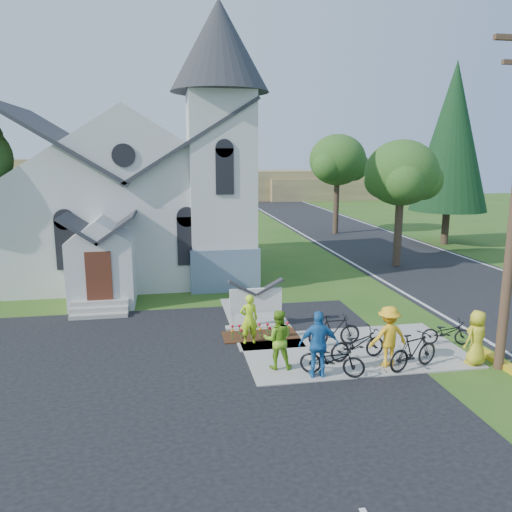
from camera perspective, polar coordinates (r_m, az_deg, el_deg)
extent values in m
plane|color=#2C5919|center=(15.80, 6.44, -11.79)|extent=(120.00, 120.00, 0.00)
cube|color=black|center=(13.69, -21.45, -16.37)|extent=(20.00, 16.00, 0.02)
cube|color=black|center=(32.80, 15.82, 0.15)|extent=(8.00, 90.00, 0.02)
cube|color=#9F9B8F|center=(16.68, 10.98, -10.54)|extent=(7.00, 4.00, 0.05)
cube|color=silver|center=(27.20, -13.76, 3.31)|extent=(11.00, 9.00, 5.00)
cube|color=slate|center=(24.29, -3.88, -0.94)|extent=(3.20, 3.20, 2.00)
cube|color=silver|center=(23.78, -4.00, 7.32)|extent=(3.00, 3.00, 9.00)
cone|color=#2B2C31|center=(24.19, -4.23, 22.86)|extent=(4.50, 4.50, 4.00)
cube|color=silver|center=(21.90, -17.11, -1.74)|extent=(2.60, 2.40, 2.80)
cube|color=#542718|center=(20.69, -17.52, -2.24)|extent=(1.00, 0.10, 2.00)
cube|color=#9F9B8F|center=(18.42, -0.03, -8.09)|extent=(2.20, 0.40, 0.10)
cube|color=white|center=(18.14, -2.69, -6.75)|extent=(0.12, 0.12, 1.00)
cube|color=white|center=(18.42, 2.59, -6.46)|extent=(0.12, 0.12, 1.00)
cube|color=white|center=(18.11, -0.03, -5.11)|extent=(1.90, 0.14, 0.90)
cube|color=#3C2510|center=(17.59, 0.49, -9.10)|extent=(2.60, 1.10, 0.07)
cylinder|color=#3B2A20|center=(29.15, 15.93, 2.78)|extent=(0.44, 0.44, 4.05)
ellipsoid|color=#29521C|center=(28.86, 16.29, 9.12)|extent=(4.00, 4.00, 3.60)
cylinder|color=#3B2A20|center=(40.33, 9.14, 5.72)|extent=(0.44, 0.44, 4.50)
ellipsoid|color=#29521C|center=(40.13, 9.30, 10.79)|extent=(4.40, 4.40, 3.96)
cylinder|color=#3B2A20|center=(37.58, 20.82, 3.08)|extent=(0.50, 0.50, 2.40)
cone|color=black|center=(37.26, 21.51, 12.55)|extent=(5.20, 5.20, 10.00)
cube|color=#7B6245|center=(70.75, -1.81, 8.10)|extent=(60.00, 8.00, 4.00)
cube|color=#7B6245|center=(72.19, -14.86, 8.43)|extent=(30.00, 6.00, 5.60)
cube|color=#7B6245|center=(72.93, 11.08, 7.60)|extent=(25.00, 6.00, 3.00)
imported|color=#C4F81D|center=(16.63, -0.80, -7.21)|extent=(0.64, 0.44, 1.68)
imported|color=black|center=(14.60, 8.70, -11.59)|extent=(1.95, 1.35, 0.97)
imported|color=#73B021|center=(14.78, 2.50, -9.48)|extent=(0.96, 0.80, 1.78)
imported|color=black|center=(16.70, 8.94, -8.39)|extent=(1.79, 0.55, 1.07)
imported|color=#2470B7|center=(14.30, 7.18, -9.97)|extent=(1.18, 0.60, 1.93)
imported|color=black|center=(15.82, 11.53, -9.80)|extent=(1.97, 1.01, 0.99)
imported|color=yellow|center=(15.41, 14.90, -8.86)|extent=(1.24, 0.78, 1.83)
imported|color=black|center=(15.52, 17.57, -10.31)|extent=(1.91, 1.10, 1.11)
imported|color=gold|center=(16.41, 23.89, -8.52)|extent=(0.94, 0.77, 1.67)
imported|color=black|center=(17.79, 20.94, -8.15)|extent=(1.71, 0.89, 0.85)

